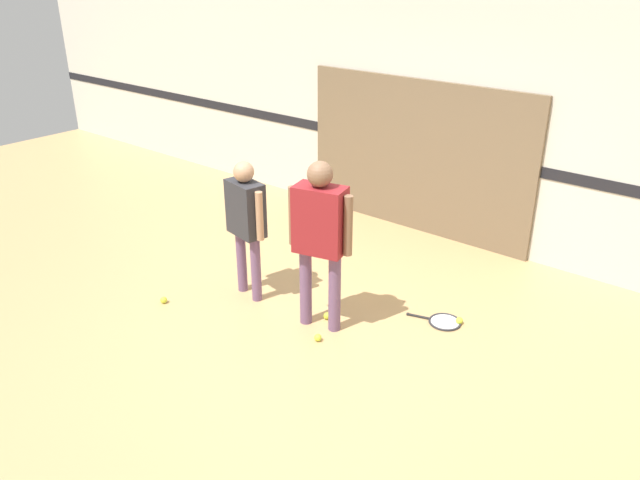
% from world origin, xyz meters
% --- Properties ---
extents(ground_plane, '(16.00, 16.00, 0.00)m').
position_xyz_m(ground_plane, '(0.00, 0.00, 0.00)').
color(ground_plane, tan).
extents(wall_back, '(16.00, 0.07, 3.20)m').
position_xyz_m(wall_back, '(0.00, 2.67, 1.60)').
color(wall_back, silver).
rests_on(wall_back, ground_plane).
extents(wall_panel, '(2.97, 0.05, 1.82)m').
position_xyz_m(wall_panel, '(-0.45, 2.61, 0.91)').
color(wall_panel, '#756047').
rests_on(wall_panel, ground_plane).
extents(person_instructor, '(0.58, 0.34, 1.56)m').
position_xyz_m(person_instructor, '(0.10, 0.15, 0.97)').
color(person_instructor, '#6B4C70').
rests_on(person_instructor, ground_plane).
extents(person_student_left, '(0.52, 0.28, 1.38)m').
position_xyz_m(person_student_left, '(-0.80, 0.15, 0.85)').
color(person_student_left, '#6B4C70').
rests_on(person_student_left, ground_plane).
extents(racket_spare_on_floor, '(0.54, 0.37, 0.03)m').
position_xyz_m(racket_spare_on_floor, '(0.94, 0.90, 0.01)').
color(racket_spare_on_floor, '#28282D').
rests_on(racket_spare_on_floor, ground_plane).
extents(tennis_ball_near_instructor, '(0.07, 0.07, 0.07)m').
position_xyz_m(tennis_ball_near_instructor, '(0.24, -0.06, 0.03)').
color(tennis_ball_near_instructor, '#CCE038').
rests_on(tennis_ball_near_instructor, ground_plane).
extents(tennis_ball_by_spare_racket, '(0.07, 0.07, 0.07)m').
position_xyz_m(tennis_ball_by_spare_racket, '(1.07, 0.97, 0.03)').
color(tennis_ball_by_spare_racket, '#CCE038').
rests_on(tennis_ball_by_spare_racket, ground_plane).
extents(tennis_ball_stray_left, '(0.07, 0.07, 0.07)m').
position_xyz_m(tennis_ball_stray_left, '(-1.33, -0.50, 0.03)').
color(tennis_ball_stray_left, '#CCE038').
rests_on(tennis_ball_stray_left, ground_plane).
extents(tennis_ball_stray_right, '(0.07, 0.07, 0.07)m').
position_xyz_m(tennis_ball_stray_right, '(0.08, 0.27, 0.03)').
color(tennis_ball_stray_right, '#CCE038').
rests_on(tennis_ball_stray_right, ground_plane).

